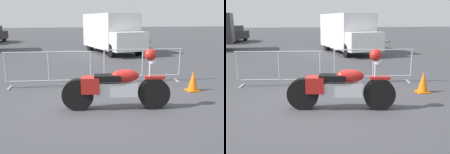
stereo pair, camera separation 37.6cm
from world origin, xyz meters
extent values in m
plane|color=#424247|center=(0.00, 0.00, 0.00)|extent=(120.00, 120.00, 0.00)
cylinder|color=black|center=(1.12, -0.54, 0.35)|extent=(0.73, 0.32, 0.70)
cylinder|color=black|center=(-0.55, -0.23, 0.35)|extent=(0.73, 0.32, 0.70)
cube|color=silver|center=(0.28, -0.38, 0.46)|extent=(0.95, 0.43, 0.31)
ellipsoid|color=#B21E19|center=(0.47, -0.42, 0.77)|extent=(0.66, 0.39, 0.29)
cube|color=black|center=(0.09, -0.35, 0.72)|extent=(0.62, 0.41, 0.13)
cube|color=#B21E19|center=(-0.28, -0.28, 0.57)|extent=(0.45, 0.42, 0.35)
cube|color=#B21E19|center=(1.12, -0.54, 0.72)|extent=(0.46, 0.23, 0.07)
cylinder|color=silver|center=(1.01, -0.52, 0.87)|extent=(0.05, 0.05, 0.49)
sphere|color=silver|center=(1.06, -0.53, 1.06)|extent=(0.18, 0.18, 0.18)
sphere|color=#B21E19|center=(1.01, -0.52, 1.23)|extent=(0.26, 0.26, 0.26)
cylinder|color=#9EA0A5|center=(-1.18, 1.87, 1.05)|extent=(2.54, 0.38, 0.04)
cylinder|color=#9EA0A5|center=(-1.18, 1.87, 0.20)|extent=(2.54, 0.38, 0.04)
cylinder|color=#9EA0A5|center=(-2.39, 2.03, 0.62)|extent=(0.05, 0.05, 0.85)
cylinder|color=#9EA0A5|center=(-1.18, 1.87, 0.62)|extent=(0.05, 0.05, 0.85)
cylinder|color=#9EA0A5|center=(0.04, 1.70, 0.62)|extent=(0.05, 0.05, 0.85)
cube|color=#9EA0A5|center=(-2.33, 2.02, 0.01)|extent=(0.12, 0.44, 0.03)
cube|color=#9EA0A5|center=(-0.03, 1.71, 0.01)|extent=(0.12, 0.44, 0.03)
cylinder|color=#9EA0A5|center=(1.74, 1.87, 1.05)|extent=(2.54, 0.38, 0.04)
cylinder|color=#9EA0A5|center=(1.74, 1.87, 0.20)|extent=(2.54, 0.38, 0.04)
cylinder|color=#9EA0A5|center=(0.52, 2.03, 0.62)|extent=(0.05, 0.05, 0.85)
cylinder|color=#9EA0A5|center=(1.74, 1.87, 0.62)|extent=(0.05, 0.05, 0.85)
cylinder|color=#9EA0A5|center=(2.96, 1.70, 0.62)|extent=(0.05, 0.05, 0.85)
cube|color=#9EA0A5|center=(0.59, 2.02, 0.01)|extent=(0.12, 0.44, 0.03)
cube|color=#9EA0A5|center=(2.89, 1.71, 0.01)|extent=(0.12, 0.44, 0.03)
cube|color=white|center=(2.45, 9.53, 1.31)|extent=(2.76, 4.41, 2.00)
cube|color=white|center=(2.93, 7.08, 0.84)|extent=(2.04, 1.25, 1.00)
cylinder|color=black|center=(3.68, 7.63, 0.36)|extent=(0.37, 0.75, 0.72)
cylinder|color=black|center=(2.03, 7.31, 0.36)|extent=(0.37, 0.75, 0.72)
cylinder|color=black|center=(3.04, 10.87, 0.36)|extent=(0.37, 0.75, 0.72)
cylinder|color=black|center=(1.39, 10.55, 0.36)|extent=(0.37, 0.75, 0.72)
cube|color=black|center=(-6.19, 18.03, 0.61)|extent=(2.44, 4.51, 0.70)
cube|color=#1E232B|center=(-6.21, 17.88, 1.20)|extent=(1.95, 2.43, 0.50)
cylinder|color=black|center=(-6.68, 19.50, 0.32)|extent=(0.32, 0.66, 0.64)
cylinder|color=black|center=(-5.23, 19.25, 0.32)|extent=(0.32, 0.66, 0.64)
cylinder|color=black|center=(-5.70, 16.55, 0.32)|extent=(0.32, 0.66, 0.64)
cylinder|color=#262838|center=(1.80, 13.50, 0.42)|extent=(0.29, 0.29, 0.85)
cylinder|color=#2D4C8C|center=(1.80, 13.50, 1.16)|extent=(0.40, 0.40, 0.62)
sphere|color=tan|center=(1.80, 13.50, 1.58)|extent=(0.22, 0.22, 0.22)
cylinder|color=#ADA89E|center=(6.08, 16.50, 0.07)|extent=(3.36, 3.36, 0.14)
cylinder|color=#38662D|center=(6.08, 16.50, 0.15)|extent=(3.09, 3.09, 0.02)
sphere|color=#1E511E|center=(6.47, 16.46, 0.62)|extent=(1.13, 1.13, 1.13)
sphere|color=#3D7A38|center=(5.45, 16.44, 0.50)|extent=(0.85, 0.85, 0.85)
sphere|color=#1E511E|center=(6.17, 16.59, 0.52)|extent=(0.90, 0.90, 0.90)
sphere|color=#33702D|center=(5.98, 16.45, 0.56)|extent=(0.98, 0.98, 0.98)
cube|color=orange|center=(2.75, 0.53, 0.01)|extent=(0.34, 0.34, 0.03)
cone|color=orange|center=(2.75, 0.53, 0.31)|extent=(0.28, 0.28, 0.56)
camera|label=1|loc=(-1.07, -5.55, 1.97)|focal=40.00mm
camera|label=2|loc=(-0.71, -5.62, 1.97)|focal=40.00mm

